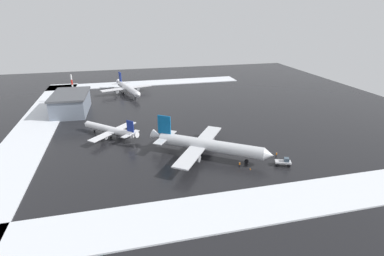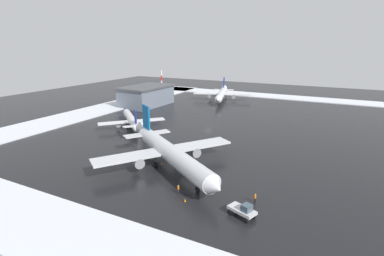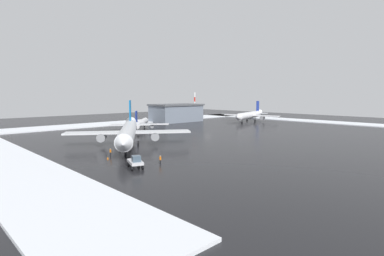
% 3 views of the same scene
% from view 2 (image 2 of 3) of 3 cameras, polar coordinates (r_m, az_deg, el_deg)
% --- Properties ---
extents(ground_plane, '(240.00, 240.00, 0.00)m').
position_cam_2_polar(ground_plane, '(104.32, 3.02, 0.75)').
color(ground_plane, black).
extents(snow_bank_far, '(152.00, 16.00, 0.42)m').
position_cam_2_polar(snow_bank_far, '(132.25, -17.16, 3.37)').
color(snow_bank_far, white).
rests_on(snow_bank_far, ground_plane).
extents(snow_bank_left, '(14.00, 116.00, 0.42)m').
position_cam_2_polar(snow_bank_left, '(166.38, 12.63, 6.11)').
color(snow_bank_left, white).
rests_on(snow_bank_left, ground_plane).
extents(snow_bank_right, '(14.00, 116.00, 0.42)m').
position_cam_2_polar(snow_bank_right, '(55.10, -28.31, -15.35)').
color(snow_bank_right, white).
rests_on(snow_bank_right, ground_plane).
extents(airplane_parked_starboard, '(29.67, 34.49, 11.78)m').
position_cam_2_polar(airplane_parked_starboard, '(66.25, -4.27, -4.66)').
color(airplane_parked_starboard, silver).
rests_on(airplane_parked_starboard, ground_plane).
extents(airplane_foreground_jet, '(20.12, 20.94, 7.79)m').
position_cam_2_polar(airplane_foreground_jet, '(101.83, -11.49, 1.58)').
color(airplane_foreground_jet, white).
rests_on(airplane_foreground_jet, ground_plane).
extents(airplane_far_rear, '(33.33, 28.04, 10.10)m').
position_cam_2_polar(airplane_far_rear, '(147.46, 5.64, 6.45)').
color(airplane_far_rear, white).
rests_on(airplane_far_rear, ground_plane).
extents(pushback_tug, '(3.69, 5.08, 2.50)m').
position_cam_2_polar(pushback_tug, '(50.35, 9.72, -15.14)').
color(pushback_tug, silver).
rests_on(pushback_tug, ground_plane).
extents(ground_crew_near_tug, '(0.36, 0.36, 1.71)m').
position_cam_2_polar(ground_crew_near_tug, '(56.81, -2.63, -11.48)').
color(ground_crew_near_tug, black).
rests_on(ground_crew_near_tug, ground_plane).
extents(ground_crew_beside_wing, '(0.36, 0.36, 1.71)m').
position_cam_2_polar(ground_crew_beside_wing, '(54.90, 11.93, -12.86)').
color(ground_crew_beside_wing, black).
rests_on(ground_crew_beside_wing, ground_plane).
extents(antenna_mast, '(0.70, 0.70, 14.62)m').
position_cam_2_polar(antenna_mast, '(147.68, -5.81, 8.02)').
color(antenna_mast, red).
rests_on(antenna_mast, ground_plane).
extents(cargo_hangar, '(25.59, 16.01, 8.80)m').
position_cam_2_polar(cargo_hangar, '(137.18, -8.67, 6.12)').
color(cargo_hangar, slate).
rests_on(cargo_hangar, ground_plane).
extents(traffic_cone_near_nose, '(0.36, 0.36, 0.55)m').
position_cam_2_polar(traffic_cone_near_nose, '(54.49, -1.34, -13.55)').
color(traffic_cone_near_nose, orange).
rests_on(traffic_cone_near_nose, ground_plane).
extents(traffic_cone_mid_line, '(0.36, 0.36, 0.55)m').
position_cam_2_polar(traffic_cone_mid_line, '(70.08, -5.86, -6.71)').
color(traffic_cone_mid_line, orange).
rests_on(traffic_cone_mid_line, ground_plane).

